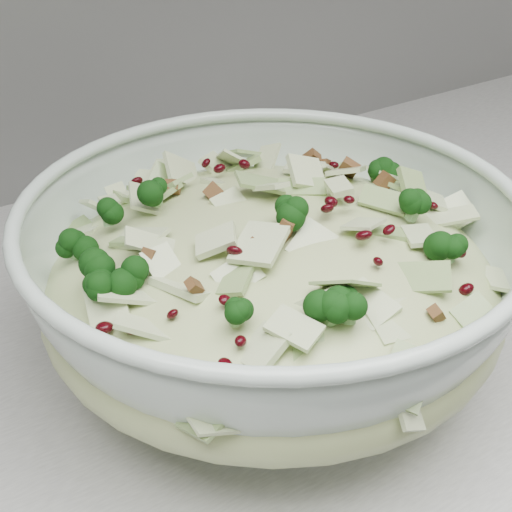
{
  "coord_description": "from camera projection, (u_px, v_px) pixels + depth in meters",
  "views": [
    {
      "loc": [
        -0.64,
        1.25,
        1.27
      ],
      "look_at": [
        -0.41,
        1.6,
        1.0
      ],
      "focal_mm": 50.0,
      "sensor_mm": 36.0,
      "label": 1
    }
  ],
  "objects": [
    {
      "name": "counter",
      "position": [
        452.0,
        461.0,
        1.05
      ],
      "size": [
        3.6,
        0.6,
        0.9
      ],
      "primitive_type": "cube",
      "color": "beige",
      "rests_on": "floor"
    },
    {
      "name": "mixing_bowl",
      "position": [
        272.0,
        283.0,
        0.52
      ],
      "size": [
        0.4,
        0.4,
        0.14
      ],
      "rotation": [
        0.0,
        0.0,
        -0.16
      ],
      "color": "silver",
      "rests_on": "counter"
    },
    {
      "name": "salad",
      "position": [
        272.0,
        256.0,
        0.5
      ],
      "size": [
        0.45,
        0.45,
        0.14
      ],
      "rotation": [
        0.0,
        0.0,
        -0.52
      ],
      "color": "#C5CE8D",
      "rests_on": "mixing_bowl"
    }
  ]
}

